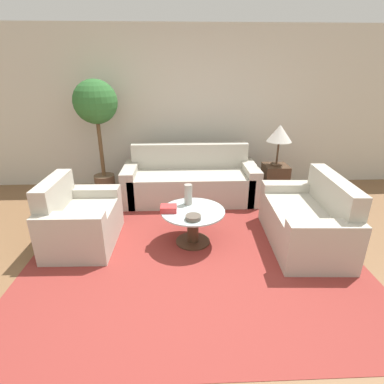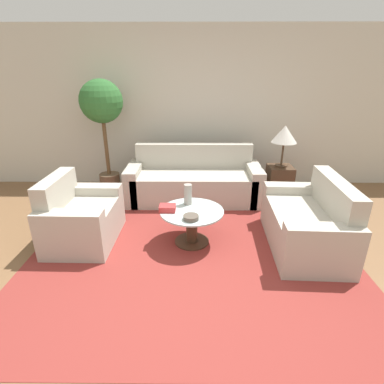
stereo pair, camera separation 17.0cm
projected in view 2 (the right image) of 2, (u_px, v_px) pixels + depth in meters
name	position (u px, v px, depth m)	size (l,w,h in m)	color
ground_plane	(183.00, 289.00, 2.84)	(14.00, 14.00, 0.00)	brown
wall_back	(188.00, 110.00, 5.05)	(10.00, 0.06, 2.60)	beige
rug	(192.00, 242.00, 3.61)	(3.59, 3.53, 0.01)	maroon
sofa_main	(194.00, 181.00, 4.74)	(2.05, 0.79, 0.84)	#B2AD9E
armchair	(79.00, 219.00, 3.56)	(0.75, 0.99, 0.81)	#B2AD9E
loveseat	(310.00, 225.00, 3.43)	(0.81, 1.34, 0.82)	#B2AD9E
coffee_table	(192.00, 222.00, 3.51)	(0.74, 0.74, 0.42)	#422D1E
side_table	(279.00, 183.00, 4.70)	(0.37, 0.37, 0.55)	#422D1E
table_lamp	(285.00, 135.00, 4.41)	(0.37, 0.37, 0.62)	#422D1E
potted_plant	(102.00, 112.00, 4.57)	(0.65, 0.65, 1.81)	brown
vase	(188.00, 194.00, 3.57)	(0.09, 0.09, 0.25)	#9E998E
bowl	(191.00, 218.00, 3.23)	(0.17, 0.17, 0.05)	brown
book_stack	(167.00, 208.00, 3.43)	(0.19, 0.15, 0.07)	#BC3333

